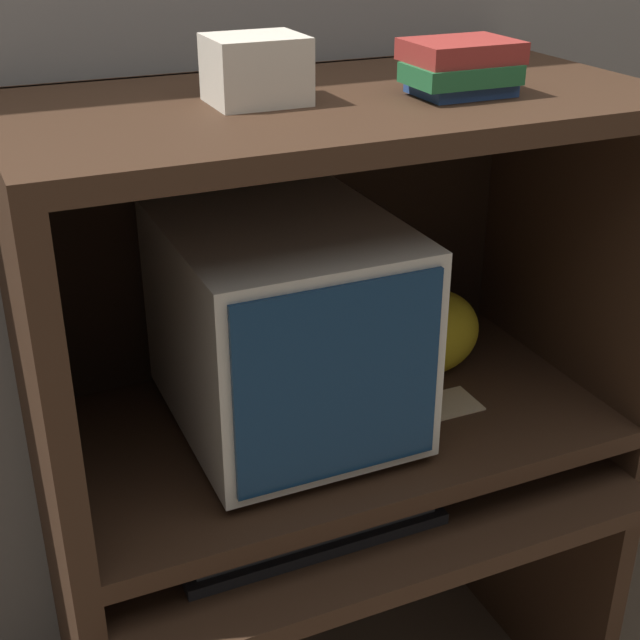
# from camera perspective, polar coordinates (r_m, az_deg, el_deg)

# --- Properties ---
(wall_back) EXTENTS (6.00, 0.06, 2.60)m
(wall_back) POSITION_cam_1_polar(r_m,az_deg,el_deg) (1.74, -3.80, 14.73)
(wall_back) COLOR gray
(wall_back) RESTS_ON ground_plane
(desk_base) EXTENTS (1.04, 0.63, 0.66)m
(desk_base) POSITION_cam_1_polar(r_m,az_deg,el_deg) (1.82, 1.52, -16.27)
(desk_base) COLOR #382316
(desk_base) RESTS_ON ground_plane
(desk_monitor_shelf) EXTENTS (1.04, 0.55, 0.10)m
(desk_monitor_shelf) POSITION_cam_1_polar(r_m,az_deg,el_deg) (1.66, 0.88, -6.77)
(desk_monitor_shelf) COLOR #382316
(desk_monitor_shelf) RESTS_ON desk_base
(hutch_upper) EXTENTS (1.04, 0.55, 0.58)m
(hutch_upper) POSITION_cam_1_polar(r_m,az_deg,el_deg) (1.50, 0.43, 7.37)
(hutch_upper) COLOR #382316
(hutch_upper) RESTS_ON desk_monitor_shelf
(crt_monitor) EXTENTS (0.37, 0.46, 0.38)m
(crt_monitor) POSITION_cam_1_polar(r_m,az_deg,el_deg) (1.52, -2.34, -0.33)
(crt_monitor) COLOR beige
(crt_monitor) RESTS_ON desk_monitor_shelf
(keyboard) EXTENTS (0.46, 0.14, 0.03)m
(keyboard) POSITION_cam_1_polar(r_m,az_deg,el_deg) (1.53, -0.73, -13.20)
(keyboard) COLOR black
(keyboard) RESTS_ON desk_base
(mouse) EXTENTS (0.06, 0.04, 0.03)m
(mouse) POSITION_cam_1_polar(r_m,az_deg,el_deg) (1.63, 9.42, -10.47)
(mouse) COLOR black
(mouse) RESTS_ON desk_base
(snack_bag) EXTENTS (0.21, 0.16, 0.17)m
(snack_bag) POSITION_cam_1_polar(r_m,az_deg,el_deg) (1.76, 6.98, -0.79)
(snack_bag) COLOR gold
(snack_bag) RESTS_ON desk_monitor_shelf
(book_stack) EXTENTS (0.17, 0.13, 0.08)m
(book_stack) POSITION_cam_1_polar(r_m,az_deg,el_deg) (1.43, 9.01, 15.73)
(book_stack) COLOR navy
(book_stack) RESTS_ON hutch_upper
(paper_card) EXTENTS (0.14, 0.09, 0.00)m
(paper_card) POSITION_cam_1_polar(r_m,az_deg,el_deg) (1.68, 7.77, -5.44)
(paper_card) COLOR #CCB28C
(paper_card) RESTS_ON desk_monitor_shelf
(storage_box) EXTENTS (0.14, 0.12, 0.10)m
(storage_box) POSITION_cam_1_polar(r_m,az_deg,el_deg) (1.36, -4.13, 15.70)
(storage_box) COLOR beige
(storage_box) RESTS_ON hutch_upper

